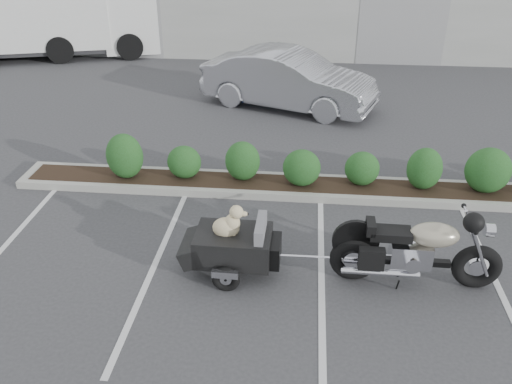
# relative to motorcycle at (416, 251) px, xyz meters

# --- Properties ---
(ground) EXTENTS (90.00, 90.00, 0.00)m
(ground) POSITION_rel_motorcycle_xyz_m (-2.58, 0.65, -0.59)
(ground) COLOR #38383A
(ground) RESTS_ON ground
(planter_kerb) EXTENTS (12.00, 1.00, 0.15)m
(planter_kerb) POSITION_rel_motorcycle_xyz_m (-1.58, 2.85, -0.52)
(planter_kerb) COLOR #9E9E93
(planter_kerb) RESTS_ON ground
(motorcycle) EXTENTS (2.58, 0.87, 1.48)m
(motorcycle) POSITION_rel_motorcycle_xyz_m (0.00, 0.00, 0.00)
(motorcycle) COLOR black
(motorcycle) RESTS_ON ground
(pet_trailer) EXTENTS (2.05, 1.14, 1.23)m
(pet_trailer) POSITION_rel_motorcycle_xyz_m (-2.79, 0.03, -0.07)
(pet_trailer) COLOR black
(pet_trailer) RESTS_ON ground
(sedan) EXTENTS (5.11, 3.26, 1.59)m
(sedan) POSITION_rel_motorcycle_xyz_m (-2.27, 7.83, 0.20)
(sedan) COLOR silver
(sedan) RESTS_ON ground
(dumpster) EXTENTS (1.93, 1.45, 1.17)m
(dumpster) POSITION_rel_motorcycle_xyz_m (-2.97, 8.56, 0.00)
(dumpster) COLOR navy
(dumpster) RESTS_ON ground
(delivery_truck) EXTENTS (7.77, 4.35, 3.39)m
(delivery_truck) POSITION_rel_motorcycle_xyz_m (-10.74, 12.85, 1.04)
(delivery_truck) COLOR silver
(delivery_truck) RESTS_ON ground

